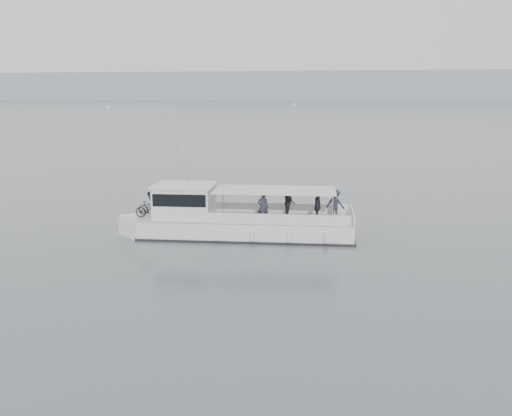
# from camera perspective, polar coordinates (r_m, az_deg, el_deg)

# --- Properties ---
(ground) EXTENTS (1400.00, 1400.00, 0.00)m
(ground) POSITION_cam_1_polar(r_m,az_deg,el_deg) (33.18, 5.76, -1.85)
(ground) COLOR #525A60
(ground) RESTS_ON ground
(headland) EXTENTS (1400.00, 90.00, 28.00)m
(headland) POSITION_cam_1_polar(r_m,az_deg,el_deg) (592.21, 11.02, 11.87)
(headland) COLOR #939EA8
(headland) RESTS_ON ground
(tour_boat) EXTENTS (12.94, 4.14, 5.38)m
(tour_boat) POSITION_cam_1_polar(r_m,az_deg,el_deg) (30.63, -3.00, -1.24)
(tour_boat) COLOR white
(tour_boat) RESTS_ON ground
(moored_fleet) EXTENTS (431.88, 344.78, 10.74)m
(moored_fleet) POSITION_cam_1_polar(r_m,az_deg,el_deg) (258.01, -2.25, 9.84)
(moored_fleet) COLOR white
(moored_fleet) RESTS_ON ground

